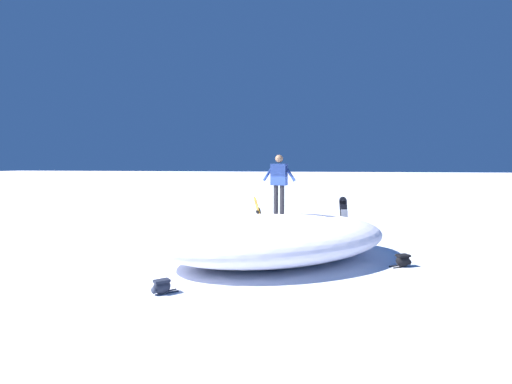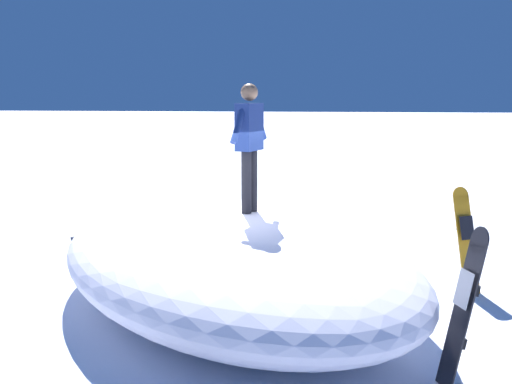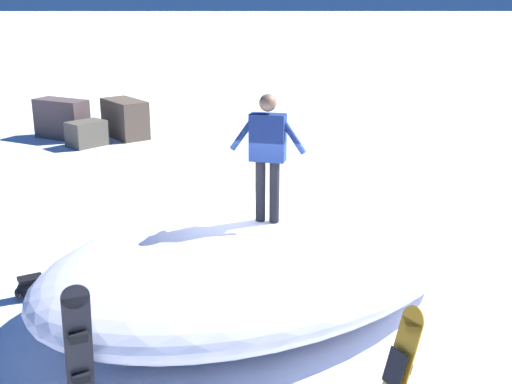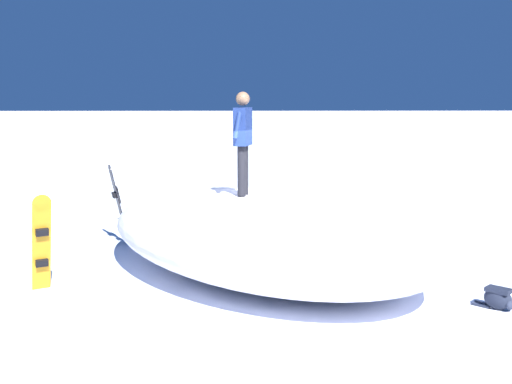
{
  "view_description": "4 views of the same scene",
  "coord_description": "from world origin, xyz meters",
  "px_view_note": "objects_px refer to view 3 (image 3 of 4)",
  "views": [
    {
      "loc": [
        1.24,
        -11.01,
        2.89
      ],
      "look_at": [
        -0.88,
        -0.07,
        2.05
      ],
      "focal_mm": 26.69,
      "sensor_mm": 36.0,
      "label": 1
    },
    {
      "loc": [
        7.76,
        1.89,
        2.95
      ],
      "look_at": [
        -0.12,
        0.51,
        1.67
      ],
      "focal_mm": 41.22,
      "sensor_mm": 36.0,
      "label": 2
    },
    {
      "loc": [
        -0.06,
        9.07,
        4.51
      ],
      "look_at": [
        -0.11,
        -0.33,
        1.56
      ],
      "focal_mm": 45.95,
      "sensor_mm": 36.0,
      "label": 3
    },
    {
      "loc": [
        -10.9,
        0.42,
        3.07
      ],
      "look_at": [
        -0.74,
        0.18,
        1.49
      ],
      "focal_mm": 43.18,
      "sensor_mm": 36.0,
      "label": 4
    }
  ],
  "objects_px": {
    "snowboarder_standing": "(268,149)",
    "backpack_near": "(369,213)",
    "snowboard_primary_upright": "(395,382)",
    "snowboard_secondary_upright": "(79,349)",
    "backpack_far": "(31,287)"
  },
  "relations": [
    {
      "from": "snowboard_secondary_upright",
      "to": "backpack_far",
      "type": "bearing_deg",
      "value": -62.44
    },
    {
      "from": "snowboard_primary_upright",
      "to": "backpack_far",
      "type": "bearing_deg",
      "value": -36.23
    },
    {
      "from": "snowboard_primary_upright",
      "to": "backpack_near",
      "type": "xyz_separation_m",
      "value": [
        -0.94,
        -6.86,
        -0.66
      ]
    },
    {
      "from": "snowboard_primary_upright",
      "to": "backpack_near",
      "type": "distance_m",
      "value": 6.96
    },
    {
      "from": "snowboarder_standing",
      "to": "backpack_near",
      "type": "height_order",
      "value": "snowboarder_standing"
    },
    {
      "from": "snowboard_secondary_upright",
      "to": "backpack_near",
      "type": "distance_m",
      "value": 7.59
    },
    {
      "from": "snowboard_primary_upright",
      "to": "backpack_far",
      "type": "relative_size",
      "value": 2.45
    },
    {
      "from": "snowboarder_standing",
      "to": "snowboard_primary_upright",
      "type": "distance_m",
      "value": 3.72
    },
    {
      "from": "snowboard_primary_upright",
      "to": "snowboarder_standing",
      "type": "bearing_deg",
      "value": -69.4
    },
    {
      "from": "snowboarder_standing",
      "to": "backpack_far",
      "type": "relative_size",
      "value": 2.74
    },
    {
      "from": "snowboard_secondary_upright",
      "to": "backpack_far",
      "type": "distance_m",
      "value": 3.37
    },
    {
      "from": "snowboard_primary_upright",
      "to": "snowboard_secondary_upright",
      "type": "bearing_deg",
      "value": -9.82
    },
    {
      "from": "snowboard_secondary_upright",
      "to": "backpack_far",
      "type": "height_order",
      "value": "snowboard_secondary_upright"
    },
    {
      "from": "backpack_near",
      "to": "backpack_far",
      "type": "distance_m",
      "value": 6.62
    },
    {
      "from": "snowboard_secondary_upright",
      "to": "snowboarder_standing",
      "type": "bearing_deg",
      "value": -128.11
    }
  ]
}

